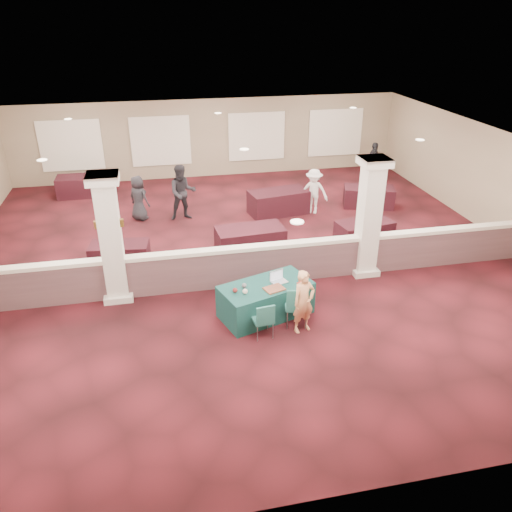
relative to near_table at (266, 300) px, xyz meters
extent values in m
plane|color=#4D131A|center=(0.08, 3.00, -0.40)|extent=(16.00, 16.00, 0.00)
cube|color=gray|center=(0.08, 11.00, 1.20)|extent=(16.00, 0.04, 3.20)
cube|color=gray|center=(0.08, -5.00, 1.20)|extent=(16.00, 0.04, 3.20)
cube|color=gray|center=(8.08, 3.00, 1.20)|extent=(0.04, 16.00, 3.20)
cube|color=white|center=(0.08, 3.00, 2.80)|extent=(16.00, 16.00, 0.02)
cube|color=brown|center=(0.08, 1.50, 0.10)|extent=(15.60, 0.20, 1.00)
cube|color=white|center=(0.08, 1.50, 0.65)|extent=(15.60, 0.28, 0.10)
cube|color=white|center=(-3.42, 1.50, 1.20)|extent=(0.50, 0.50, 3.20)
cube|color=white|center=(-3.42, 1.50, -0.32)|extent=(0.70, 0.70, 0.16)
cube|color=white|center=(-3.42, 1.50, 2.70)|extent=(0.72, 0.72, 0.20)
cube|color=white|center=(3.08, 1.50, 1.20)|extent=(0.50, 0.50, 3.20)
cube|color=white|center=(3.08, 1.50, -0.32)|extent=(0.70, 0.70, 0.16)
cube|color=white|center=(3.08, 1.50, 2.70)|extent=(0.72, 0.72, 0.20)
cylinder|color=brown|center=(-3.70, 1.50, 1.60)|extent=(0.12, 0.12, 0.18)
cylinder|color=white|center=(-3.70, 1.50, 1.60)|extent=(0.09, 0.09, 0.10)
cylinder|color=brown|center=(-3.14, 1.50, 1.60)|extent=(0.12, 0.12, 0.18)
cylinder|color=white|center=(-3.14, 1.50, 1.60)|extent=(0.09, 0.09, 0.10)
cube|color=#103B39|center=(0.00, 0.00, 0.00)|extent=(2.31, 1.65, 0.80)
cube|color=#1C5449|center=(0.59, -0.52, 0.09)|extent=(0.60, 0.60, 0.07)
cube|color=#1C5449|center=(0.54, -0.75, 0.37)|extent=(0.49, 0.15, 0.49)
cylinder|color=gray|center=(0.34, -0.68, -0.17)|extent=(0.03, 0.03, 0.46)
cylinder|color=gray|center=(0.75, -0.77, -0.17)|extent=(0.03, 0.03, 0.46)
cylinder|color=gray|center=(0.43, -0.27, -0.17)|extent=(0.03, 0.03, 0.46)
cylinder|color=gray|center=(0.84, -0.36, -0.17)|extent=(0.03, 0.03, 0.46)
cube|color=#1C5449|center=(-0.25, -0.81, 0.02)|extent=(0.48, 0.48, 0.06)
cube|color=#1C5449|center=(-0.23, -1.00, 0.26)|extent=(0.42, 0.09, 0.41)
cylinder|color=gray|center=(-0.41, -1.01, -0.20)|extent=(0.02, 0.02, 0.39)
cylinder|color=gray|center=(-0.05, -0.97, -0.20)|extent=(0.02, 0.02, 0.39)
cylinder|color=gray|center=(-0.45, -0.65, -0.20)|extent=(0.02, 0.02, 0.39)
cylinder|color=gray|center=(-0.09, -0.61, -0.20)|extent=(0.02, 0.02, 0.39)
imported|color=#EE9A67|center=(0.67, -0.79, 0.34)|extent=(0.62, 0.50, 1.48)
cube|color=black|center=(-3.43, 3.30, -0.08)|extent=(1.68, 0.99, 0.65)
cube|color=black|center=(0.28, 3.30, -0.01)|extent=(2.03, 1.13, 0.79)
cube|color=black|center=(3.84, 3.30, -0.06)|extent=(1.81, 1.12, 0.68)
cube|color=black|center=(-5.00, 9.50, -0.02)|extent=(1.90, 0.97, 0.76)
cube|color=black|center=(1.86, 6.20, 0.00)|extent=(2.15, 1.33, 0.81)
cube|color=black|center=(5.23, 6.20, -0.04)|extent=(1.95, 1.38, 0.71)
imported|color=black|center=(-1.42, 6.34, 0.54)|extent=(0.94, 0.57, 1.89)
imported|color=silver|center=(3.06, 6.00, 0.39)|extent=(1.10, 0.90, 1.57)
imported|color=black|center=(6.58, 9.00, 0.39)|extent=(1.01, 0.93, 1.59)
imported|color=black|center=(-2.88, 6.61, 0.36)|extent=(0.84, 0.80, 1.53)
cube|color=silver|center=(0.33, 0.05, 0.41)|extent=(0.42, 0.35, 0.02)
cube|color=silver|center=(0.29, 0.17, 0.54)|extent=(0.35, 0.13, 0.24)
cube|color=silver|center=(0.29, 0.16, 0.53)|extent=(0.31, 0.11, 0.21)
cube|color=#B1461C|center=(0.14, -0.24, 0.42)|extent=(0.52, 0.45, 0.03)
sphere|color=beige|center=(-0.54, -0.30, 0.46)|extent=(0.12, 0.12, 0.12)
sphere|color=maroon|center=(-0.75, -0.19, 0.46)|extent=(0.11, 0.11, 0.11)
sphere|color=#4C4C51|center=(-0.51, -0.03, 0.46)|extent=(0.11, 0.11, 0.11)
cube|color=red|center=(0.78, -0.07, 0.41)|extent=(0.14, 0.07, 0.01)
camera|label=1|loc=(-2.25, -9.68, 6.14)|focal=35.00mm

